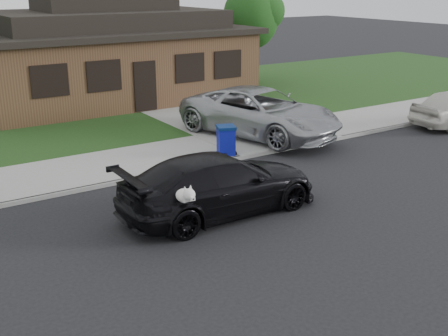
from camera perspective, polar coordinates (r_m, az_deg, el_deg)
ground at (r=13.47m, az=-3.11°, el=-5.59°), size 120.00×120.00×0.00m
sidewalk at (r=17.69m, az=-11.25°, el=0.25°), size 60.00×3.00×0.12m
curb at (r=16.37m, az=-9.26°, el=-1.13°), size 60.00×0.12×0.12m
lawn at (r=25.06m, az=-18.22°, el=5.08°), size 60.00×13.00×0.13m
driveway at (r=24.57m, az=-2.67°, el=5.75°), size 4.50×13.00×0.14m
sedan at (r=13.77m, az=-0.48°, el=-1.65°), size 5.16×2.45×1.49m
minivan at (r=20.35m, az=3.71°, el=5.67°), size 4.36×6.60×1.68m
recycling_bin at (r=18.14m, az=0.21°, el=2.86°), size 0.73×0.73×0.95m
house at (r=27.80m, az=-11.71°, el=11.21°), size 12.60×8.60×4.65m
tree_1 at (r=31.05m, az=3.09°, el=15.22°), size 3.15×3.00×5.25m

